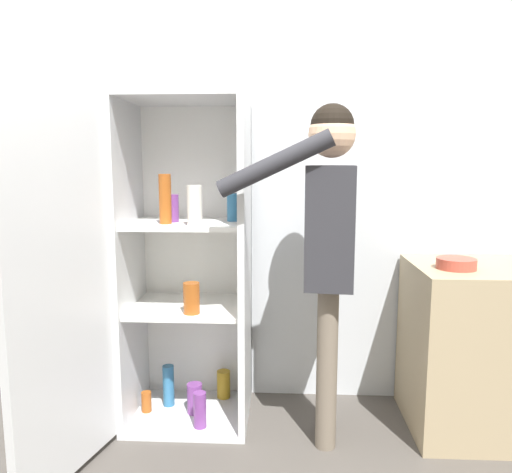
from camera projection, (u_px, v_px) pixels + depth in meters
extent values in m
cube|color=silver|center=(226.00, 190.00, 2.99)|extent=(7.00, 0.06, 2.55)
cube|color=silver|center=(190.00, 412.00, 2.86)|extent=(0.67, 0.56, 0.04)
cube|color=silver|center=(184.00, 98.00, 2.60)|extent=(0.67, 0.56, 0.04)
cube|color=white|center=(196.00, 254.00, 2.99)|extent=(0.67, 0.03, 1.72)
cube|color=silver|center=(130.00, 262.00, 2.75)|extent=(0.03, 0.56, 1.72)
cube|color=silver|center=(245.00, 263.00, 2.71)|extent=(0.04, 0.56, 1.72)
cube|color=white|center=(188.00, 307.00, 2.77)|extent=(0.60, 0.49, 0.02)
cube|color=white|center=(186.00, 224.00, 2.70)|extent=(0.60, 0.49, 0.02)
cube|color=silver|center=(60.00, 289.00, 2.16)|extent=(0.21, 0.66, 1.72)
cylinder|color=#723884|center=(195.00, 398.00, 2.81)|extent=(0.09, 0.09, 0.17)
cylinder|color=teal|center=(233.00, 207.00, 2.70)|extent=(0.07, 0.07, 0.15)
cylinder|color=#B78C1E|center=(224.00, 384.00, 3.00)|extent=(0.08, 0.08, 0.17)
cylinder|color=#9E4C19|center=(192.00, 298.00, 2.59)|extent=(0.08, 0.08, 0.16)
cylinder|color=teal|center=(169.00, 385.00, 2.89)|extent=(0.07, 0.07, 0.24)
cylinder|color=#9E4C19|center=(146.00, 402.00, 2.83)|extent=(0.06, 0.06, 0.11)
cylinder|color=#723884|center=(171.00, 208.00, 2.67)|extent=(0.08, 0.08, 0.15)
cylinder|color=#9E4C19|center=(165.00, 199.00, 2.57)|extent=(0.06, 0.06, 0.26)
cylinder|color=beige|center=(195.00, 206.00, 2.50)|extent=(0.08, 0.08, 0.20)
cylinder|color=#723884|center=(200.00, 410.00, 2.66)|extent=(0.07, 0.07, 0.19)
cylinder|color=#726656|center=(327.00, 369.00, 2.49)|extent=(0.10, 0.10, 0.83)
cylinder|color=#726656|center=(327.00, 356.00, 2.66)|extent=(0.10, 0.10, 0.83)
cube|color=#2D2D33|center=(330.00, 225.00, 2.47)|extent=(0.27, 0.43, 0.59)
sphere|color=#DBAD89|center=(332.00, 134.00, 2.40)|extent=(0.23, 0.23, 0.23)
sphere|color=black|center=(332.00, 126.00, 2.40)|extent=(0.21, 0.21, 0.21)
cylinder|color=#2D2D33|center=(275.00, 164.00, 2.24)|extent=(0.54, 0.14, 0.31)
cylinder|color=#2D2D33|center=(330.00, 226.00, 2.70)|extent=(0.08, 0.08, 0.56)
cube|color=tan|center=(480.00, 348.00, 2.68)|extent=(0.74, 0.64, 0.90)
cylinder|color=#B24738|center=(456.00, 263.00, 2.54)|extent=(0.20, 0.20, 0.06)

